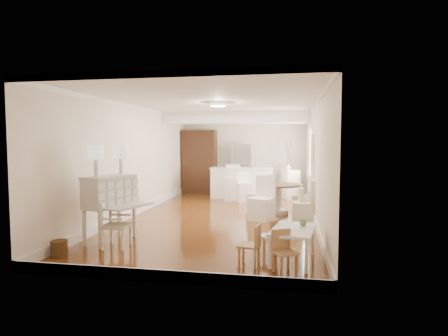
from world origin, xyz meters
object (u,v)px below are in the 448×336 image
(dining_table, at_px, (278,199))
(bar_stool_left, at_px, (232,183))
(gustavian_armchair, at_px, (116,225))
(fridge, at_px, (251,169))
(sideboard, at_px, (288,184))
(slip_chair_far, at_px, (259,193))
(secretary_bureau, at_px, (110,209))
(wicker_basket, at_px, (59,249))
(kids_table, at_px, (293,245))
(kids_chair_a, at_px, (249,245))
(breakfast_counter, at_px, (242,183))
(pantry_cabinet, at_px, (199,162))
(slip_chair_near, at_px, (262,198))
(kids_chair_b, at_px, (267,236))
(bar_stool_right, at_px, (244,187))
(kids_chair_c, at_px, (285,252))

(dining_table, bearing_deg, bar_stool_left, 127.16)
(gustavian_armchair, relative_size, dining_table, 0.72)
(bar_stool_left, distance_m, fridge, 1.55)
(bar_stool_left, bearing_deg, sideboard, 22.58)
(gustavian_armchair, xyz_separation_m, slip_chair_far, (2.23, 3.72, 0.11))
(gustavian_armchair, bearing_deg, secretary_bureau, 37.45)
(wicker_basket, height_order, fridge, fridge)
(sideboard, bearing_deg, kids_table, -110.86)
(kids_chair_a, xyz_separation_m, bar_stool_left, (-1.22, 6.29, 0.25))
(kids_chair_a, bearing_deg, dining_table, -175.58)
(breakfast_counter, relative_size, pantry_cabinet, 0.89)
(breakfast_counter, bearing_deg, sideboard, 16.90)
(wicker_basket, relative_size, slip_chair_near, 0.25)
(kids_chair_b, bearing_deg, breakfast_counter, -146.66)
(bar_stool_right, distance_m, sideboard, 1.75)
(gustavian_armchair, distance_m, sideboard, 7.23)
(wicker_basket, height_order, slip_chair_far, slip_chair_far)
(kids_chair_c, xyz_separation_m, sideboard, (0.01, 7.40, 0.16))
(bar_stool_left, xyz_separation_m, pantry_cabinet, (-1.45, 1.48, 0.58))
(kids_chair_c, distance_m, pantry_cabinet, 8.68)
(kids_chair_c, bearing_deg, wicker_basket, 148.45)
(dining_table, relative_size, slip_chair_near, 1.07)
(fridge, relative_size, sideboard, 1.80)
(kids_chair_c, distance_m, slip_chair_near, 3.69)
(bar_stool_right, bearing_deg, dining_table, -74.44)
(kids_table, bearing_deg, kids_chair_b, 138.71)
(gustavian_armchair, relative_size, wicker_basket, 3.07)
(slip_chair_near, xyz_separation_m, bar_stool_right, (-0.75, 2.67, -0.06))
(kids_chair_a, distance_m, pantry_cabinet, 8.26)
(secretary_bureau, bearing_deg, fridge, 91.85)
(wicker_basket, distance_m, bar_stool_left, 6.67)
(breakfast_counter, bearing_deg, dining_table, -62.16)
(kids_chair_b, relative_size, slip_chair_near, 0.56)
(kids_table, height_order, breakfast_counter, breakfast_counter)
(wicker_basket, distance_m, bar_stool_right, 6.57)
(sideboard, bearing_deg, kids_chair_c, -111.85)
(secretary_bureau, distance_m, kids_chair_c, 3.48)
(slip_chair_far, distance_m, pantry_cabinet, 4.32)
(kids_chair_c, relative_size, bar_stool_right, 0.66)
(fridge, bearing_deg, dining_table, -72.76)
(slip_chair_near, bearing_deg, wicker_basket, -109.09)
(kids_chair_b, bearing_deg, fridge, -149.91)
(kids_table, relative_size, kids_chair_b, 1.77)
(secretary_bureau, relative_size, slip_chair_near, 1.18)
(fridge, bearing_deg, sideboard, -24.04)
(secretary_bureau, bearing_deg, slip_chair_near, 60.72)
(dining_table, bearing_deg, kids_chair_b, -91.18)
(dining_table, distance_m, bar_stool_left, 2.53)
(breakfast_counter, bearing_deg, bar_stool_right, -76.63)
(pantry_cabinet, bearing_deg, bar_stool_left, -45.62)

